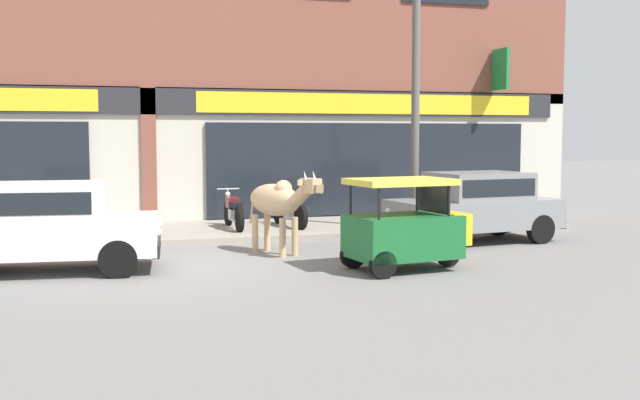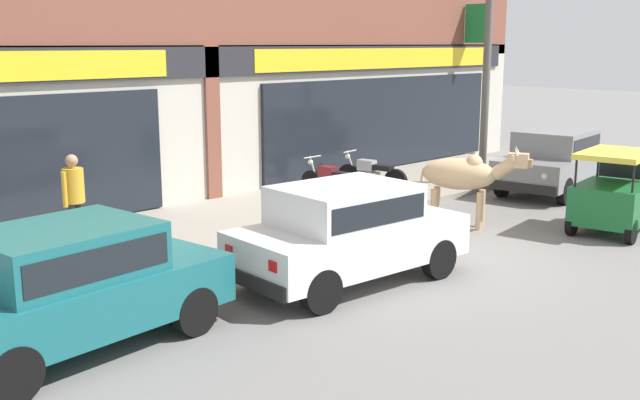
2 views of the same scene
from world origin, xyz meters
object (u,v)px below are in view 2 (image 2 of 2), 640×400
car_2 (554,158)px  auto_rickshaw (615,197)px  motorcycle_1 (372,174)px  pedestrian (74,193)px  motorcycle_0 (332,181)px  car_0 (70,282)px  cow (464,175)px  car_1 (348,229)px  utility_pole (486,77)px

car_2 → auto_rickshaw: auto_rickshaw is taller
auto_rickshaw → car_2: bearing=45.1°
auto_rickshaw → motorcycle_1: (-0.70, 5.36, -0.15)m
auto_rickshaw → pedestrian: size_ratio=1.30×
car_2 → motorcycle_0: bearing=149.9°
car_0 → car_2: 12.40m
car_0 → car_2: size_ratio=0.99×
motorcycle_1 → pedestrian: pedestrian is taller
cow → motorcycle_0: 3.21m
cow → car_1: cow is taller
utility_pole → car_1: bearing=-160.4°
car_0 → car_1: same height
car_1 → pedestrian: (-2.24, 3.90, 0.29)m
pedestrian → motorcycle_0: bearing=0.5°
car_0 → auto_rickshaw: (9.74, -1.92, -0.15)m
car_0 → cow: bearing=1.9°
car_2 → auto_rickshaw: size_ratio=1.81×
cow → pedestrian: 7.01m
car_0 → pedestrian: bearing=62.3°
cow → motorcycle_1: size_ratio=1.11×
car_2 → utility_pole: 2.47m
motorcycle_1 → pedestrian: (-7.27, -0.07, 0.60)m
cow → motorcycle_0: size_ratio=1.11×
car_0 → utility_pole: size_ratio=0.73×
car_1 → motorcycle_0: size_ratio=2.04×
car_1 → utility_pole: size_ratio=0.73×
cow → motorcycle_0: cow is taller
car_0 → motorcycle_0: bearing=23.9°
car_2 → motorcycle_1: 4.31m
auto_rickshaw → motorcycle_0: size_ratio=1.15×
cow → car_0: (-8.05, -0.27, -0.19)m
motorcycle_1 → pedestrian: 7.29m
motorcycle_1 → pedestrian: bearing=-179.4°
car_1 → auto_rickshaw: (5.73, -1.39, -0.15)m
cow → utility_pole: (3.57, 1.92, 1.67)m
car_1 → utility_pole: utility_pole is taller
motorcycle_1 → utility_pole: utility_pole is taller
car_2 → pedestrian: bearing=166.0°
cow → pedestrian: bearing=153.7°
car_2 → motorcycle_1: (-3.34, 2.71, -0.31)m
auto_rickshaw → utility_pole: utility_pole is taller
cow → auto_rickshaw: bearing=-52.3°
car_1 → motorcycle_1: bearing=38.3°
pedestrian → utility_pole: bearing=-6.9°
car_2 → car_1: bearing=-171.5°
motorcycle_1 → motorcycle_0: bearing=-178.9°
car_0 → car_1: size_ratio=1.00×
auto_rickshaw → pedestrian: bearing=146.4°
car_2 → pedestrian: pedestrian is taller
motorcycle_0 → utility_pole: bearing=-17.7°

